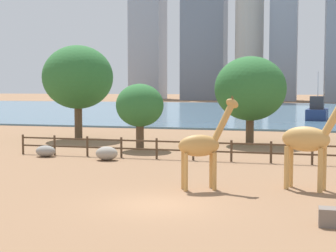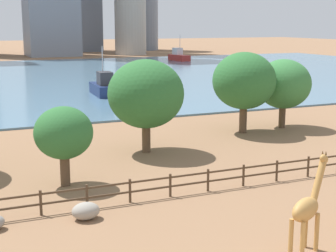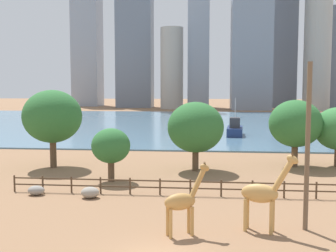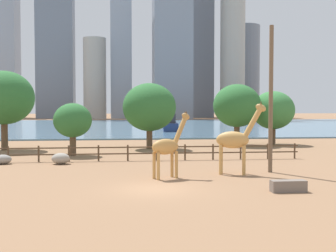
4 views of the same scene
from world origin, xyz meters
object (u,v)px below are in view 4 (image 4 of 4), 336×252
giraffe_tall (168,146)px  boat_sailboat (170,125)px  boulder_by_pole (3,159)px  tree_right_small (73,121)px  tree_left_large (4,98)px  tree_center_broad (273,110)px  tree_left_small (237,106)px  boulder_near_fence (61,159)px  tree_right_tall (149,107)px  feeding_trough (288,186)px  giraffe_companion (235,140)px  utility_pole (271,99)px  boat_ferry (263,117)px

giraffe_tall → boat_sailboat: size_ratio=0.58×
boulder_by_pole → tree_right_small: size_ratio=0.28×
tree_left_large → boat_sailboat: (20.30, 29.40, -4.04)m
tree_center_broad → tree_left_small: size_ratio=0.89×
boulder_by_pole → boulder_near_fence: bearing=-5.8°
boulder_by_pole → tree_center_broad: tree_center_broad is taller
tree_right_tall → tree_right_small: (-7.25, -5.51, -1.20)m
boulder_by_pole → feeding_trough: (17.54, -12.54, -0.06)m
tree_left_small → tree_right_small: (-17.49, -8.63, -1.38)m
feeding_trough → boat_sailboat: 52.91m
giraffe_companion → tree_left_large: (-19.16, 17.61, 3.05)m
giraffe_tall → utility_pole: size_ratio=0.42×
giraffe_companion → tree_right_tall: size_ratio=0.69×
giraffe_companion → boat_ferry: 106.37m
feeding_trough → tree_center_broad: tree_center_broad is taller
boulder_near_fence → tree_left_small: 23.18m
utility_pole → tree_left_large: size_ratio=1.21×
tree_left_small → boat_ferry: size_ratio=0.97×
boulder_by_pole → boat_sailboat: bearing=66.5°
tree_center_broad → tree_right_tall: bearing=-166.2°
giraffe_tall → feeding_trough: 7.64m
tree_center_broad → tree_left_small: bearing=-173.7°
giraffe_tall → tree_right_tall: 18.65m
boat_ferry → utility_pole: bearing=-23.2°
tree_left_large → boat_ferry: bearing=56.1°
giraffe_tall → tree_right_tall: size_ratio=0.60×
feeding_trough → boat_sailboat: size_ratio=0.25×
tree_center_broad → boat_sailboat: (-9.11, 25.98, -2.74)m
giraffe_companion → utility_pole: (2.55, 0.58, 2.63)m
tree_right_tall → tree_center_broad: bearing=13.8°
tree_left_small → giraffe_companion: bearing=-105.8°
tree_left_large → tree_center_broad: bearing=6.6°
boulder_near_fence → boulder_by_pole: (-4.40, 0.45, -0.06)m
giraffe_tall → tree_left_large: 23.97m
feeding_trough → boat_ferry: (35.11, 105.87, 0.96)m
utility_pole → boat_sailboat: (-1.40, 46.44, -3.62)m
giraffe_tall → utility_pole: (7.08, 1.65, 2.92)m
tree_left_large → tree_right_tall: tree_left_large is taller
tree_right_small → boat_ferry: bearing=61.4°
tree_left_small → boat_ferry: 85.16m
giraffe_companion → boulder_near_fence: 13.60m
tree_left_large → tree_right_small: (7.46, -5.71, -2.15)m
giraffe_tall → giraffe_companion: bearing=-11.8°
giraffe_tall → boat_sailboat: boat_sailboat is taller
giraffe_tall → boulder_by_pole: bearing=121.6°
feeding_trough → tree_center_broad: (9.08, 26.91, 3.69)m
giraffe_companion → tree_right_tall: tree_right_tall is taller
boulder_by_pole → boat_sailboat: size_ratio=0.18×
tree_right_tall → tree_left_large: bearing=179.2°
utility_pole → feeding_trough: bearing=-102.0°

